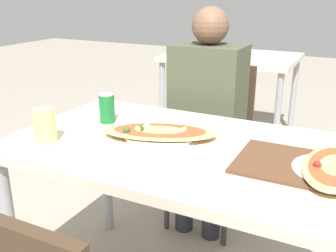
{
  "coord_description": "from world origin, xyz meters",
  "views": [
    {
      "loc": [
        0.58,
        -1.24,
        1.3
      ],
      "look_at": [
        -0.04,
        0.01,
        0.81
      ],
      "focal_mm": 42.0,
      "sensor_mm": 36.0,
      "label": 1
    }
  ],
  "objects": [
    {
      "name": "background_table",
      "position": [
        -0.49,
        2.06,
        0.69
      ],
      "size": [
        1.1,
        0.8,
        0.87
      ],
      "color": "beige",
      "rests_on": "ground_plane"
    },
    {
      "name": "pizza_main",
      "position": [
        -0.09,
        0.02,
        0.77
      ],
      "size": [
        0.48,
        0.34,
        0.06
      ],
      "color": "white",
      "rests_on": "dining_table"
    },
    {
      "name": "soda_can",
      "position": [
        -0.38,
        0.09,
        0.81
      ],
      "size": [
        0.07,
        0.07,
        0.12
      ],
      "color": "#197233",
      "rests_on": "dining_table"
    },
    {
      "name": "dining_table",
      "position": [
        0.0,
        0.0,
        0.67
      ],
      "size": [
        1.27,
        0.77,
        0.75
      ],
      "color": "beige",
      "rests_on": "ground_plane"
    },
    {
      "name": "drink_glass",
      "position": [
        -0.45,
        -0.21,
        0.81
      ],
      "size": [
        0.08,
        0.08,
        0.13
      ],
      "color": "#E0DB7F",
      "rests_on": "dining_table"
    },
    {
      "name": "serving_tray",
      "position": [
        0.47,
        -0.01,
        0.75
      ],
      "size": [
        0.46,
        0.3,
        0.01
      ],
      "color": "brown",
      "rests_on": "dining_table"
    },
    {
      "name": "person_seated",
      "position": [
        -0.12,
        0.6,
        0.71
      ],
      "size": [
        0.36,
        0.27,
        1.22
      ],
      "rotation": [
        0.0,
        0.0,
        3.14
      ],
      "color": "#2D2D38",
      "rests_on": "ground_plane"
    },
    {
      "name": "pizza_second",
      "position": [
        0.55,
        -0.01,
        0.77
      ],
      "size": [
        0.26,
        0.38,
        0.05
      ],
      "color": "white",
      "rests_on": "dining_table"
    },
    {
      "name": "chair_far_seated",
      "position": [
        -0.12,
        0.71,
        0.51
      ],
      "size": [
        0.4,
        0.4,
        0.9
      ],
      "rotation": [
        0.0,
        0.0,
        3.14
      ],
      "color": "#3F2D1E",
      "rests_on": "ground_plane"
    }
  ]
}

